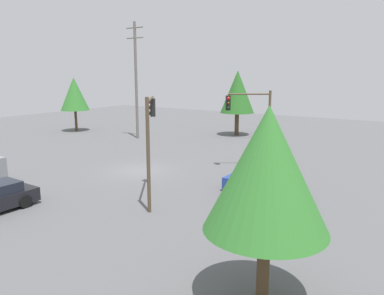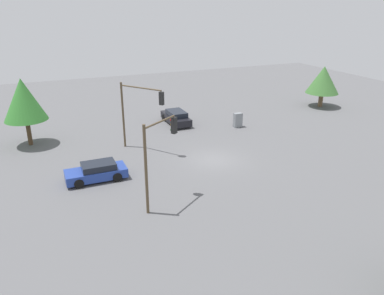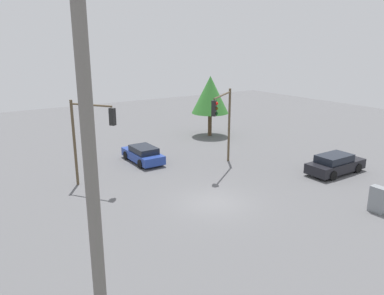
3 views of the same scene
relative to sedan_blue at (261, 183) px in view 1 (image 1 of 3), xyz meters
name	(u,v)px [view 1 (image 1 of 3)]	position (x,y,z in m)	size (l,w,h in m)	color
ground_plane	(139,170)	(9.41, -0.05, -0.63)	(80.00, 80.00, 0.00)	#5B5B5E
sedan_blue	(261,183)	(0.00, 0.00, 0.00)	(4.29, 1.91, 1.30)	#233D93
traffic_signal_main	(150,128)	(4.52, 4.41, 3.36)	(2.76, 3.64, 5.76)	brown
traffic_signal_cross	(252,116)	(3.07, -5.08, 3.22)	(2.75, 2.07, 5.66)	brown
utility_pole_tall	(136,79)	(18.67, -10.19, 5.67)	(2.20, 0.28, 11.99)	slate
electrical_cabinet	(0,168)	(15.46, 6.73, 0.10)	(0.85, 0.52, 1.48)	gray
tree_corner	(74,94)	(28.24, -9.89, 3.79)	(3.33, 3.33, 6.37)	#4C3823
tree_behind	(267,170)	(-4.25, 9.64, 3.51)	(3.69, 3.69, 6.01)	#4C3823
tree_left	(237,92)	(10.75, -17.86, 4.18)	(3.73, 3.73, 7.16)	#4C3823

